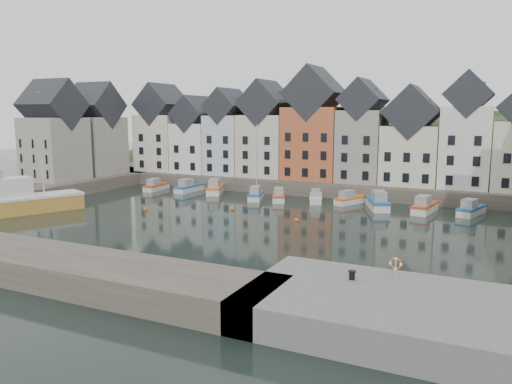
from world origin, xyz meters
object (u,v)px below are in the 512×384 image
Objects in this scene: boat_a at (156,186)px; large_vessel at (21,200)px; mooring_bollard at (352,275)px; boat_d at (256,195)px; life_ring_post at (396,264)px.

large_vessel is (-3.37, -22.95, 1.00)m from boat_a.
large_vessel is 24.65× the size of mooring_bollard.
large_vessel is at bearing -103.46° from boat_a.
boat_a is 23.22m from large_vessel.
life_ring_post is (25.69, -33.12, 2.15)m from boat_d.
mooring_bollard is (41.80, -35.67, 1.66)m from boat_a.
mooring_bollard is at bearing -145.29° from life_ring_post.
boat_d is 0.80× the size of large_vessel.
large_vessel is at bearing 166.87° from life_ring_post.
mooring_bollard reaches higher than boat_a.
life_ring_post is at bearing -42.72° from boat_a.
boat_a is at bearing 159.36° from boat_d.
boat_d is at bearing 69.14° from large_vessel.
large_vessel reaches higher than mooring_bollard.
boat_d reaches higher than large_vessel.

